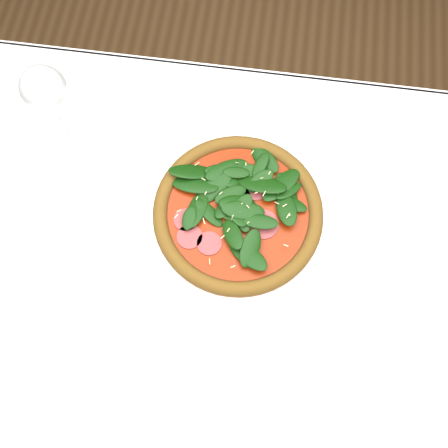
# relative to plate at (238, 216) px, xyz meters

# --- Properties ---
(ground) EXTENTS (6.00, 6.00, 0.00)m
(ground) POSITION_rel_plate_xyz_m (0.00, -0.10, -0.76)
(ground) COLOR brown
(ground) RESTS_ON ground
(dining_table) EXTENTS (1.21, 0.81, 0.75)m
(dining_table) POSITION_rel_plate_xyz_m (0.00, -0.10, -0.11)
(dining_table) COLOR white
(dining_table) RESTS_ON ground
(plate) EXTENTS (0.33, 0.33, 0.01)m
(plate) POSITION_rel_plate_xyz_m (0.00, 0.00, 0.00)
(plate) COLOR white
(plate) RESTS_ON dining_table
(pizza) EXTENTS (0.30, 0.30, 0.04)m
(pizza) POSITION_rel_plate_xyz_m (-0.00, 0.00, 0.02)
(pizza) COLOR brown
(pizza) RESTS_ON plate
(wine_glass) EXTENTS (0.08, 0.08, 0.19)m
(wine_glass) POSITION_rel_plate_xyz_m (-0.32, 0.11, 0.13)
(wine_glass) COLOR silver
(wine_glass) RESTS_ON dining_table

